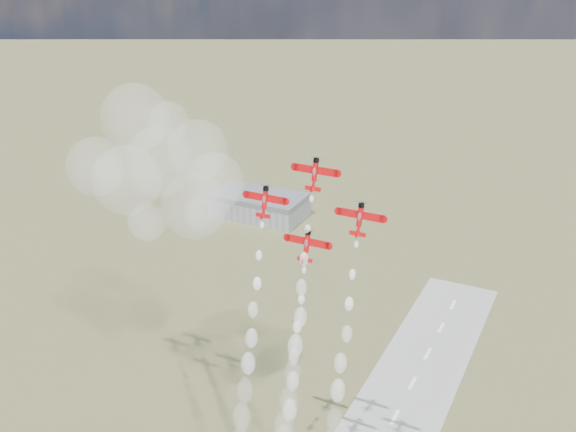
% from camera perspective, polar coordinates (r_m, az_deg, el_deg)
% --- Properties ---
extents(hangar, '(50.00, 28.00, 13.00)m').
position_cam_1_polar(hangar, '(373.13, -2.43, 0.93)').
color(hangar, gray).
rests_on(hangar, ground).
extents(plane_lead, '(11.07, 4.12, 7.79)m').
position_cam_1_polar(plane_lead, '(157.70, 2.28, 3.62)').
color(plane_lead, '#BD090C').
rests_on(plane_lead, ground).
extents(plane_left, '(11.07, 4.12, 7.79)m').
position_cam_1_polar(plane_left, '(163.93, -1.99, 1.27)').
color(plane_left, '#BD090C').
rests_on(plane_left, ground).
extents(plane_right, '(11.07, 4.12, 7.79)m').
position_cam_1_polar(plane_right, '(154.69, 6.09, -0.21)').
color(plane_right, '#BD090C').
rests_on(plane_right, ground).
extents(plane_slot, '(11.07, 4.12, 7.79)m').
position_cam_1_polar(plane_slot, '(160.56, 1.59, -2.46)').
color(plane_slot, '#BD090C').
rests_on(plane_slot, ground).
extents(smoke_trail_lead, '(5.14, 17.48, 59.31)m').
position_cam_1_polar(smoke_trail_lead, '(171.71, 0.21, -13.97)').
color(smoke_trail_lead, white).
rests_on(smoke_trail_lead, plane_lead).
extents(smoke_trail_left, '(5.14, 17.16, 59.98)m').
position_cam_1_polar(smoke_trail_left, '(180.07, -3.77, -15.33)').
color(smoke_trail_left, white).
rests_on(smoke_trail_left, plane_left).
extents(smoke_trail_right, '(5.20, 17.38, 59.65)m').
position_cam_1_polar(smoke_trail_right, '(171.44, 3.78, -17.62)').
color(smoke_trail_right, white).
rests_on(smoke_trail_right, plane_right).
extents(drifted_smoke_cloud, '(53.77, 40.34, 42.45)m').
position_cam_1_polar(drifted_smoke_cloud, '(199.60, -10.88, 4.16)').
color(drifted_smoke_cloud, white).
rests_on(drifted_smoke_cloud, ground).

